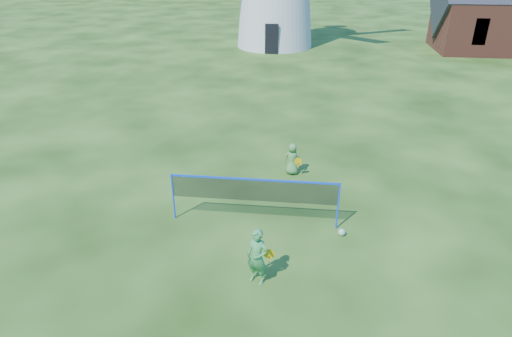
{
  "coord_description": "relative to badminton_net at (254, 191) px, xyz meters",
  "views": [
    {
      "loc": [
        1.6,
        -11.74,
        7.69
      ],
      "look_at": [
        0.2,
        0.5,
        1.5
      ],
      "focal_mm": 31.32,
      "sensor_mm": 36.0,
      "label": 1
    }
  ],
  "objects": [
    {
      "name": "badminton_net",
      "position": [
        0.0,
        0.0,
        0.0
      ],
      "size": [
        5.05,
        0.05,
        1.55
      ],
      "color": "blue",
      "rests_on": "ground"
    },
    {
      "name": "player_girl",
      "position": [
        0.4,
        -2.64,
        -0.37
      ],
      "size": [
        0.75,
        0.56,
        1.55
      ],
      "rotation": [
        0.0,
        0.0,
        -0.39
      ],
      "color": "#399046",
      "rests_on": "ground"
    },
    {
      "name": "play_ball",
      "position": [
        2.64,
        -0.36,
        -1.03
      ],
      "size": [
        0.22,
        0.22,
        0.22
      ],
      "primitive_type": "sphere",
      "color": "green",
      "rests_on": "ground"
    },
    {
      "name": "ground",
      "position": [
        -0.23,
        0.26,
        -1.14
      ],
      "size": [
        220.0,
        220.0,
        0.0
      ],
      "primitive_type": "plane",
      "color": "black",
      "rests_on": "ground"
    },
    {
      "name": "player_boy",
      "position": [
        1.02,
        3.46,
        -0.53
      ],
      "size": [
        0.68,
        0.46,
        1.21
      ],
      "rotation": [
        0.0,
        0.0,
        3.03
      ],
      "color": "#4E8D44",
      "rests_on": "ground"
    }
  ]
}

